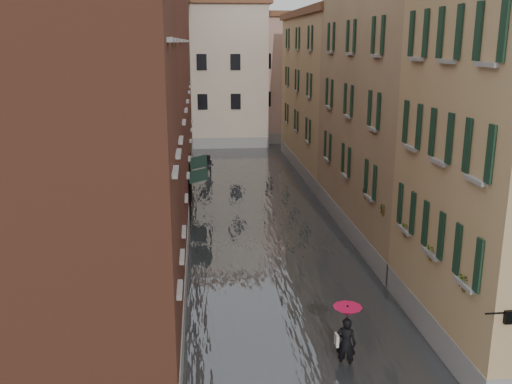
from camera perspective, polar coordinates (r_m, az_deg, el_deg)
name	(u,v)px	position (r m, az deg, el deg)	size (l,w,h in m)	color
ground	(296,320)	(21.12, 4.06, -12.69)	(120.00, 120.00, 0.00)	#545456
floodwater	(259,213)	(33.06, 0.31, -2.15)	(10.00, 60.00, 0.20)	#484C50
building_left_near	(71,158)	(17.18, -18.04, 3.21)	(6.00, 8.00, 13.00)	brown
building_left_mid	(121,118)	(27.92, -13.34, 7.23)	(6.00, 14.00, 12.50)	maroon
building_left_far	(147,81)	(42.71, -10.82, 10.86)	(6.00, 16.00, 14.00)	brown
building_right_mid	(408,109)	(29.50, 14.95, 8.00)	(6.00, 14.00, 13.00)	tan
building_right_far	(336,97)	(43.87, 8.05, 9.43)	(6.00, 16.00, 11.50)	tan
building_end_cream	(202,76)	(56.55, -5.46, 11.44)	(12.00, 9.00, 13.00)	beige
building_end_pink	(290,80)	(59.31, 3.44, 11.15)	(10.00, 9.00, 12.00)	tan
awning_near	(198,177)	(31.81, -5.86, 1.49)	(1.09, 2.76, 2.80)	black
awning_far	(198,163)	(35.40, -5.85, 2.88)	(1.09, 3.30, 2.80)	black
wall_lantern	(507,316)	(16.08, 23.78, -11.29)	(0.71, 0.22, 0.35)	black
window_planters	(408,220)	(21.33, 14.98, -2.70)	(0.59, 10.64, 0.84)	brown
pedestrian_main	(346,332)	(17.98, 9.02, -13.70)	(0.89, 0.89, 2.06)	black
pedestrian_far	(209,166)	(42.60, -4.74, 2.65)	(0.79, 0.61, 1.62)	black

